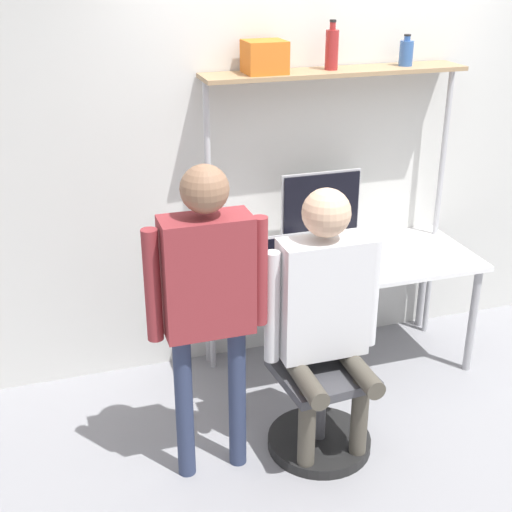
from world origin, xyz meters
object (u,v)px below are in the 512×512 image
Objects in this scene: bottle_red at (332,49)px; monitor at (321,209)px; storage_box at (265,57)px; office_chair at (317,397)px; cell_phone at (329,274)px; person_seated at (325,304)px; laptop at (292,267)px; bottle_blue at (406,53)px; person_standing at (208,287)px.

monitor is at bearing -149.02° from bottle_red.
office_chair is at bearing -89.74° from storage_box.
person_seated is (-0.27, -0.57, 0.13)m from cell_phone.
bottle_red is 0.40m from storage_box.
cell_phone is 0.16× the size of office_chair.
laptop is 1.37× the size of storage_box.
bottle_red is at bearing 66.34° from office_chair.
cell_phone is 0.75m from office_chair.
bottle_blue is (0.60, 0.38, 1.19)m from cell_phone.
bottle_red is at bearing 43.45° from person_standing.
monitor is at bearing 47.32° from laptop.
person_standing is 1.42m from storage_box.
bottle_red is 1.22× the size of storage_box.
bottle_blue is at bearing 0.00° from storage_box.
bottle_blue reaches higher than person_seated.
person_seated reaches higher than laptop.
cell_phone is at bearing -107.84° from bottle_red.
bottle_red is (0.35, 0.36, 1.16)m from laptop.
monitor is at bearing 67.95° from office_chair.
monitor is 0.50m from laptop.
bottle_red is 1.53× the size of bottle_blue.
laptop is (-0.31, -0.34, -0.21)m from monitor.
cell_phone is at bearing -5.36° from laptop.
bottle_red is 0.48m from bottle_blue.
monitor is at bearing 43.88° from person_standing.
office_chair is at bearing -95.19° from laptop.
laptop is 0.24m from cell_phone.
bottle_blue is (0.48, 0.00, -0.04)m from bottle_red.
storage_box reaches higher than laptop.
office_chair is 0.96m from person_standing.
office_chair is 0.58m from person_seated.
cell_phone is at bearing 62.46° from office_chair.
person_seated is 6.48× the size of storage_box.
monitor is 1.05m from bottle_blue.
bottle_blue is at bearing 0.00° from bottle_red.
person_standing is 1.65m from bottle_red.
laptop is 2.07× the size of cell_phone.
storage_box reaches higher than person_seated.
person_standing is at bearing -147.41° from bottle_blue.
person_standing is (-0.59, -0.03, 0.76)m from office_chair.
monitor is 0.35× the size of person_seated.
cell_phone is 0.09× the size of person_standing.
laptop is at bearing 84.81° from office_chair.
monitor is 2.86× the size of bottle_blue.
storage_box is at bearing 90.46° from person_seated.
person_seated is 0.62m from person_standing.
cell_phone is 1.38m from bottle_blue.
person_standing is 9.12× the size of bottle_blue.
person_seated is at bearing -115.51° from cell_phone.
laptop is 0.76m from office_chair.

